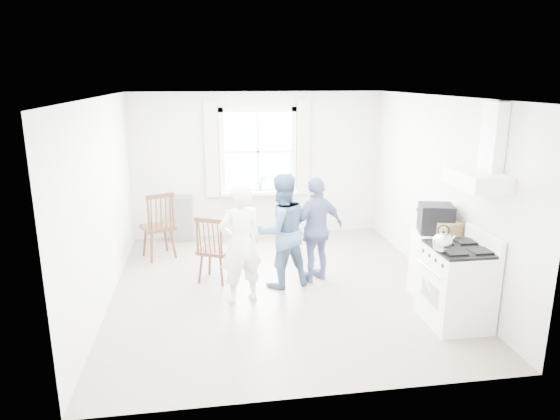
# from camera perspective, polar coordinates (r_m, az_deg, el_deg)

# --- Properties ---
(room_shell) EXTENTS (4.62, 5.12, 2.64)m
(room_shell) POSITION_cam_1_polar(r_m,az_deg,el_deg) (6.64, -0.18, 1.54)
(room_shell) COLOR gray
(room_shell) RESTS_ON ground
(window_assembly) EXTENTS (1.88, 0.24, 1.70)m
(window_assembly) POSITION_cam_1_polar(r_m,az_deg,el_deg) (8.99, -2.53, 6.12)
(window_assembly) COLOR white
(window_assembly) RESTS_ON room_shell
(range_hood) EXTENTS (0.45, 0.76, 0.94)m
(range_hood) POSITION_cam_1_polar(r_m,az_deg,el_deg) (5.95, 22.10, 4.78)
(range_hood) COLOR white
(range_hood) RESTS_ON room_shell
(shelf_unit) EXTENTS (0.40, 0.30, 0.80)m
(shelf_unit) POSITION_cam_1_polar(r_m,az_deg,el_deg) (9.06, -11.20, -0.97)
(shelf_unit) COLOR slate
(shelf_unit) RESTS_ON ground
(gas_stove) EXTENTS (0.68, 0.76, 1.12)m
(gas_stove) POSITION_cam_1_polar(r_m,az_deg,el_deg) (6.26, 19.55, -8.07)
(gas_stove) COLOR white
(gas_stove) RESTS_ON ground
(kettle) EXTENTS (0.22, 0.22, 0.31)m
(kettle) POSITION_cam_1_polar(r_m,az_deg,el_deg) (5.88, 18.08, -3.51)
(kettle) COLOR silver
(kettle) RESTS_ON gas_stove
(low_cabinet) EXTENTS (0.50, 0.55, 0.90)m
(low_cabinet) POSITION_cam_1_polar(r_m,az_deg,el_deg) (6.88, 17.32, -6.10)
(low_cabinet) COLOR white
(low_cabinet) RESTS_ON ground
(stereo_stack) EXTENTS (0.49, 0.46, 0.37)m
(stereo_stack) POSITION_cam_1_polar(r_m,az_deg,el_deg) (6.70, 17.37, -0.94)
(stereo_stack) COLOR black
(stereo_stack) RESTS_ON low_cabinet
(cardboard_box) EXTENTS (0.32, 0.27, 0.18)m
(cardboard_box) POSITION_cam_1_polar(r_m,az_deg,el_deg) (6.60, 18.70, -2.14)
(cardboard_box) COLOR olive
(cardboard_box) RESTS_ON low_cabinet
(windsor_chair_a) EXTENTS (0.61, 0.60, 1.10)m
(windsor_chair_a) POSITION_cam_1_polar(r_m,az_deg,el_deg) (8.10, -13.57, -0.99)
(windsor_chair_a) COLOR #402414
(windsor_chair_a) RESTS_ON ground
(windsor_chair_b) EXTENTS (0.55, 0.55, 0.99)m
(windsor_chair_b) POSITION_cam_1_polar(r_m,az_deg,el_deg) (7.04, -7.86, -3.73)
(windsor_chair_b) COLOR #402414
(windsor_chair_b) RESTS_ON ground
(person_left) EXTENTS (0.71, 0.71, 1.57)m
(person_left) POSITION_cam_1_polar(r_m,az_deg,el_deg) (6.38, -4.54, -3.87)
(person_left) COLOR white
(person_left) RESTS_ON ground
(person_mid) EXTENTS (0.97, 0.97, 1.60)m
(person_mid) POSITION_cam_1_polar(r_m,az_deg,el_deg) (6.84, 0.16, -2.41)
(person_mid) COLOR #476285
(person_mid) RESTS_ON ground
(person_right) EXTENTS (1.16, 1.16, 1.51)m
(person_right) POSITION_cam_1_polar(r_m,az_deg,el_deg) (7.07, 4.19, -2.24)
(person_right) COLOR navy
(person_right) RESTS_ON ground
(potted_plant) EXTENTS (0.18, 0.18, 0.29)m
(potted_plant) POSITION_cam_1_polar(r_m,az_deg,el_deg) (8.99, -2.19, 3.09)
(potted_plant) COLOR #377D41
(potted_plant) RESTS_ON window_assembly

